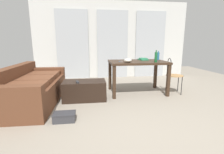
{
  "coord_description": "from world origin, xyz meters",
  "views": [
    {
      "loc": [
        -0.79,
        -2.14,
        1.2
      ],
      "look_at": [
        -0.29,
        1.51,
        0.43
      ],
      "focal_mm": 26.23,
      "sensor_mm": 36.0,
      "label": 1
    }
  ],
  "objects_px": {
    "scissors": "(120,61)",
    "shoebox": "(64,117)",
    "coffee_table": "(85,90)",
    "wire_chair": "(172,72)",
    "craft_table": "(137,65)",
    "bowl": "(128,60)",
    "tv_remote_primary": "(77,82)",
    "bottle_near": "(156,57)",
    "book_stack": "(143,59)",
    "tv_remote_on_table": "(127,60)",
    "couch": "(32,88)",
    "bottle_far": "(158,56)"
  },
  "relations": [
    {
      "from": "tv_remote_on_table",
      "to": "bottle_far",
      "type": "bearing_deg",
      "value": -25.31
    },
    {
      "from": "couch",
      "to": "tv_remote_primary",
      "type": "relative_size",
      "value": 10.9
    },
    {
      "from": "bowl",
      "to": "shoebox",
      "type": "bearing_deg",
      "value": -139.89
    },
    {
      "from": "craft_table",
      "to": "bottle_near",
      "type": "bearing_deg",
      "value": -43.22
    },
    {
      "from": "bottle_near",
      "to": "scissors",
      "type": "distance_m",
      "value": 0.8
    },
    {
      "from": "scissors",
      "to": "wire_chair",
      "type": "bearing_deg",
      "value": -4.38
    },
    {
      "from": "book_stack",
      "to": "tv_remote_primary",
      "type": "bearing_deg",
      "value": -158.08
    },
    {
      "from": "wire_chair",
      "to": "couch",
      "type": "bearing_deg",
      "value": -175.36
    },
    {
      "from": "couch",
      "to": "tv_remote_primary",
      "type": "distance_m",
      "value": 0.92
    },
    {
      "from": "coffee_table",
      "to": "craft_table",
      "type": "height_order",
      "value": "craft_table"
    },
    {
      "from": "craft_table",
      "to": "scissors",
      "type": "distance_m",
      "value": 0.44
    },
    {
      "from": "bottle_near",
      "to": "tv_remote_on_table",
      "type": "bearing_deg",
      "value": 136.75
    },
    {
      "from": "tv_remote_primary",
      "to": "book_stack",
      "type": "bearing_deg",
      "value": 10.43
    },
    {
      "from": "tv_remote_primary",
      "to": "bowl",
      "type": "bearing_deg",
      "value": -1.6
    },
    {
      "from": "bottle_near",
      "to": "book_stack",
      "type": "xyz_separation_m",
      "value": [
        -0.12,
        0.5,
        -0.09
      ]
    },
    {
      "from": "coffee_table",
      "to": "bottle_far",
      "type": "distance_m",
      "value": 2.01
    },
    {
      "from": "bowl",
      "to": "couch",
      "type": "bearing_deg",
      "value": -176.01
    },
    {
      "from": "coffee_table",
      "to": "bottle_near",
      "type": "height_order",
      "value": "bottle_near"
    },
    {
      "from": "couch",
      "to": "wire_chair",
      "type": "distance_m",
      "value": 3.12
    },
    {
      "from": "coffee_table",
      "to": "tv_remote_primary",
      "type": "relative_size",
      "value": 4.85
    },
    {
      "from": "scissors",
      "to": "shoebox",
      "type": "bearing_deg",
      "value": -131.54
    },
    {
      "from": "wire_chair",
      "to": "bottle_far",
      "type": "distance_m",
      "value": 0.52
    },
    {
      "from": "wire_chair",
      "to": "shoebox",
      "type": "distance_m",
      "value": 2.66
    },
    {
      "from": "scissors",
      "to": "couch",
      "type": "bearing_deg",
      "value": -169.47
    },
    {
      "from": "wire_chair",
      "to": "scissors",
      "type": "xyz_separation_m",
      "value": [
        -1.24,
        0.09,
        0.26
      ]
    },
    {
      "from": "coffee_table",
      "to": "craft_table",
      "type": "xyz_separation_m",
      "value": [
        1.25,
        0.33,
        0.47
      ]
    },
    {
      "from": "tv_remote_primary",
      "to": "couch",
      "type": "bearing_deg",
      "value": 165.37
    },
    {
      "from": "wire_chair",
      "to": "scissors",
      "type": "distance_m",
      "value": 1.27
    },
    {
      "from": "bottle_far",
      "to": "book_stack",
      "type": "distance_m",
      "value": 0.38
    },
    {
      "from": "couch",
      "to": "tv_remote_on_table",
      "type": "height_order",
      "value": "tv_remote_on_table"
    },
    {
      "from": "coffee_table",
      "to": "wire_chair",
      "type": "bearing_deg",
      "value": 5.32
    },
    {
      "from": "coffee_table",
      "to": "tv_remote_on_table",
      "type": "bearing_deg",
      "value": 27.67
    },
    {
      "from": "coffee_table",
      "to": "tv_remote_primary",
      "type": "xyz_separation_m",
      "value": [
        -0.13,
        -0.11,
        0.21
      ]
    },
    {
      "from": "craft_table",
      "to": "shoebox",
      "type": "xyz_separation_m",
      "value": [
        -1.54,
        -1.3,
        -0.61
      ]
    },
    {
      "from": "bottle_near",
      "to": "bowl",
      "type": "xyz_separation_m",
      "value": [
        -0.62,
        0.05,
        -0.07
      ]
    },
    {
      "from": "craft_table",
      "to": "tv_remote_on_table",
      "type": "relative_size",
      "value": 8.38
    },
    {
      "from": "bottle_near",
      "to": "shoebox",
      "type": "xyz_separation_m",
      "value": [
        -1.86,
        -0.99,
        -0.82
      ]
    },
    {
      "from": "scissors",
      "to": "tv_remote_primary",
      "type": "height_order",
      "value": "scissors"
    },
    {
      "from": "bottle_near",
      "to": "book_stack",
      "type": "relative_size",
      "value": 0.97
    },
    {
      "from": "bottle_far",
      "to": "bottle_near",
      "type": "bearing_deg",
      "value": -118.33
    },
    {
      "from": "book_stack",
      "to": "tv_remote_primary",
      "type": "xyz_separation_m",
      "value": [
        -1.58,
        -0.64,
        -0.38
      ]
    },
    {
      "from": "coffee_table",
      "to": "wire_chair",
      "type": "relative_size",
      "value": 1.05
    },
    {
      "from": "book_stack",
      "to": "tv_remote_on_table",
      "type": "bearing_deg",
      "value": 178.36
    },
    {
      "from": "scissors",
      "to": "shoebox",
      "type": "height_order",
      "value": "scissors"
    },
    {
      "from": "bowl",
      "to": "wire_chair",
      "type": "bearing_deg",
      "value": 5.81
    },
    {
      "from": "bottle_near",
      "to": "book_stack",
      "type": "distance_m",
      "value": 0.52
    },
    {
      "from": "coffee_table",
      "to": "bowl",
      "type": "distance_m",
      "value": 1.14
    },
    {
      "from": "craft_table",
      "to": "scissors",
      "type": "bearing_deg",
      "value": -174.06
    },
    {
      "from": "craft_table",
      "to": "bottle_near",
      "type": "height_order",
      "value": "bottle_near"
    },
    {
      "from": "bottle_near",
      "to": "shoebox",
      "type": "height_order",
      "value": "bottle_near"
    }
  ]
}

